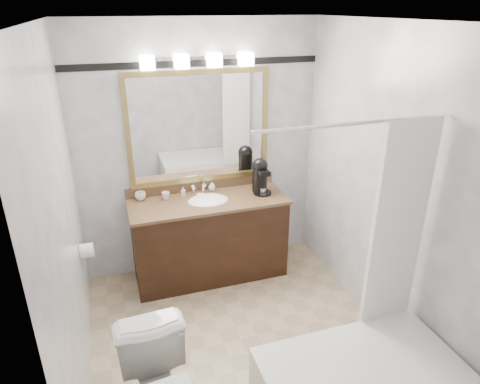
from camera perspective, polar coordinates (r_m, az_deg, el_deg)
room at (r=3.10m, az=0.07°, el=-1.83°), size 2.42×2.62×2.52m
vanity at (r=4.35m, az=-4.12°, el=-5.95°), size 1.53×0.58×0.97m
mirror at (r=4.18m, az=-5.45°, el=8.51°), size 1.40×0.04×1.10m
vanity_light_bar at (r=4.01m, az=-5.63°, el=17.08°), size 1.02×0.14×0.12m
accent_stripe at (r=4.08m, az=-5.82°, el=16.71°), size 2.40×0.01×0.06m
bathtub at (r=3.23m, az=15.75°, el=-22.95°), size 1.30×0.75×1.96m
tp_roll at (r=3.84m, az=-19.76°, el=-7.35°), size 0.11×0.12×0.12m
coffee_maker at (r=4.27m, az=2.70°, el=2.29°), size 0.18×0.23×0.35m
cup_left at (r=4.25m, az=-13.14°, el=-0.53°), size 0.13×0.13×0.08m
cup_right at (r=4.22m, az=-9.88°, el=-0.49°), size 0.10×0.10×0.07m
soap_bottle_a at (r=4.25m, az=-7.57°, el=0.02°), size 0.05×0.05×0.09m
soap_bottle_b at (r=4.35m, az=-3.78°, el=0.73°), size 0.09×0.09×0.09m
soap_bar at (r=4.25m, az=-5.29°, el=-0.38°), size 0.08×0.06×0.02m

